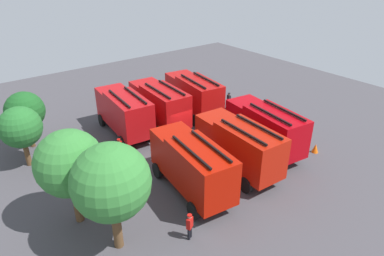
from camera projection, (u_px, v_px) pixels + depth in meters
The scene contains 17 objects.
ground_plane at pixel (192, 143), 28.61m from camera, with size 51.84×51.84×0.00m, color #423F44.
fire_truck_0 at pixel (265, 127), 26.53m from camera, with size 7.46×3.50×3.88m.
fire_truck_1 at pixel (194, 93), 32.81m from camera, with size 7.45×3.50×3.88m.
fire_truck_2 at pixel (239, 144), 24.05m from camera, with size 7.33×3.10×3.88m.
fire_truck_3 at pixel (159, 103), 30.70m from camera, with size 7.34×3.12×3.88m.
fire_truck_4 at pixel (192, 164), 21.83m from camera, with size 7.45×3.47×3.88m.
fire_truck_5 at pixel (124, 111), 29.14m from camera, with size 7.39×3.28×3.88m.
firefighter_0 at pixel (211, 94), 35.90m from camera, with size 0.41×0.48×1.79m.
firefighter_1 at pixel (119, 147), 26.14m from camera, with size 0.33×0.46×1.64m.
firefighter_2 at pixel (132, 97), 35.46m from camera, with size 0.48×0.43×1.60m.
firefighter_3 at pixel (190, 225), 18.65m from camera, with size 0.41×0.48×1.64m.
firefighter_4 at pixel (229, 100), 34.46m from camera, with size 0.47×0.34×1.72m.
tree_0 at pixel (111, 182), 16.70m from camera, with size 3.98×3.98×6.17m.
tree_1 at pixel (70, 164), 18.58m from camera, with size 3.78×3.78×5.85m.
tree_2 at pixel (20, 127), 24.26m from camera, with size 2.99×2.99×4.64m.
tree_3 at pixel (25, 111), 26.72m from camera, with size 3.02×3.02×4.68m.
traffic_cone_0 at pixel (315, 148), 27.13m from camera, with size 0.51×0.51×0.73m, color #F2600C.
Camera 1 is at (-19.72, 15.28, 14.08)m, focal length 32.18 mm.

